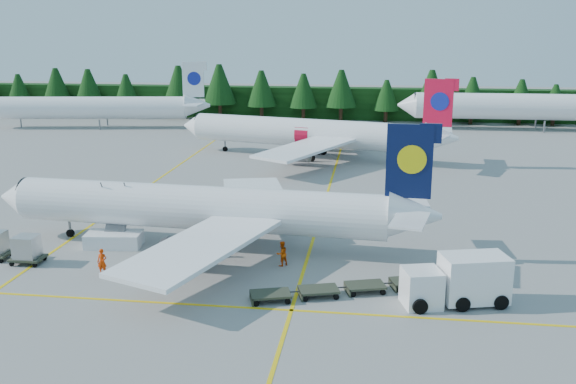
# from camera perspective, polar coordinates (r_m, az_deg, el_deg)

# --- Properties ---
(ground) EXTENTS (320.00, 320.00, 0.00)m
(ground) POSITION_cam_1_polar(r_m,az_deg,el_deg) (47.02, -6.06, -6.96)
(ground) COLOR gray
(ground) RESTS_ON ground
(taxi_stripe_a) EXTENTS (0.25, 120.00, 0.01)m
(taxi_stripe_a) POSITION_cam_1_polar(r_m,az_deg,el_deg) (69.34, -13.43, -0.27)
(taxi_stripe_a) COLOR yellow
(taxi_stripe_a) RESTS_ON ground
(taxi_stripe_b) EXTENTS (0.25, 120.00, 0.01)m
(taxi_stripe_b) POSITION_cam_1_polar(r_m,az_deg,el_deg) (64.94, 3.28, -0.88)
(taxi_stripe_b) COLOR yellow
(taxi_stripe_b) RESTS_ON ground
(taxi_stripe_cross) EXTENTS (80.00, 0.25, 0.01)m
(taxi_stripe_cross) POSITION_cam_1_polar(r_m,az_deg,el_deg) (41.68, -8.03, -9.90)
(taxi_stripe_cross) COLOR yellow
(taxi_stripe_cross) RESTS_ON ground
(treeline_hedge) EXTENTS (220.00, 4.00, 6.00)m
(treeline_hedge) POSITION_cam_1_polar(r_m,az_deg,el_deg) (125.74, 2.82, 7.92)
(treeline_hedge) COLOR black
(treeline_hedge) RESTS_ON ground
(airliner_navy) EXTENTS (35.57, 29.21, 10.34)m
(airliner_navy) POSITION_cam_1_polar(r_m,az_deg,el_deg) (51.76, -8.58, -1.42)
(airliner_navy) COLOR white
(airliner_navy) RESTS_ON ground
(airliner_red) EXTENTS (37.31, 30.35, 11.02)m
(airliner_red) POSITION_cam_1_polar(r_m,az_deg,el_deg) (87.12, 1.18, 5.28)
(airliner_red) COLOR white
(airliner_red) RESTS_ON ground
(airliner_far_left) EXTENTS (39.10, 9.07, 11.41)m
(airliner_far_left) POSITION_cam_1_polar(r_m,az_deg,el_deg) (118.98, -17.59, 7.18)
(airliner_far_left) COLOR white
(airliner_far_left) RESTS_ON ground
(airliner_far_right) EXTENTS (44.88, 4.87, 13.06)m
(airliner_far_right) POSITION_cam_1_polar(r_m,az_deg,el_deg) (117.83, 19.96, 7.18)
(airliner_far_right) COLOR white
(airliner_far_right) RESTS_ON ground
(airstairs) EXTENTS (4.59, 6.24, 3.94)m
(airstairs) POSITION_cam_1_polar(r_m,az_deg,el_deg) (53.69, -15.13, -3.70)
(airstairs) COLOR white
(airstairs) RESTS_ON ground
(service_truck) EXTENTS (6.95, 3.96, 3.17)m
(service_truck) POSITION_cam_1_polar(r_m,az_deg,el_deg) (42.22, 14.66, -7.62)
(service_truck) COLOR white
(service_truck) RESTS_ON ground
(dolly_train) EXTENTS (11.93, 5.71, 0.15)m
(dolly_train) POSITION_cam_1_polar(r_m,az_deg,el_deg) (42.82, 4.83, -8.43)
(dolly_train) COLOR #2E3425
(dolly_train) RESTS_ON ground
(uld_pair) EXTENTS (5.31, 2.32, 1.79)m
(uld_pair) POSITION_cam_1_polar(r_m,az_deg,el_deg) (52.49, -23.46, -4.42)
(uld_pair) COLOR #2E3425
(uld_pair) RESTS_ON ground
(crew_a) EXTENTS (0.71, 0.48, 1.88)m
(crew_a) POSITION_cam_1_polar(r_m,az_deg,el_deg) (47.65, -16.20, -5.98)
(crew_a) COLOR red
(crew_a) RESTS_ON ground
(crew_b) EXTENTS (1.15, 1.15, 1.88)m
(crew_b) POSITION_cam_1_polar(r_m,az_deg,el_deg) (47.39, -0.56, -5.50)
(crew_b) COLOR #ED4A05
(crew_b) RESTS_ON ground
(crew_c) EXTENTS (0.56, 0.76, 1.70)m
(crew_c) POSITION_cam_1_polar(r_m,az_deg,el_deg) (49.04, -9.78, -5.13)
(crew_c) COLOR #FF5005
(crew_c) RESTS_ON ground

